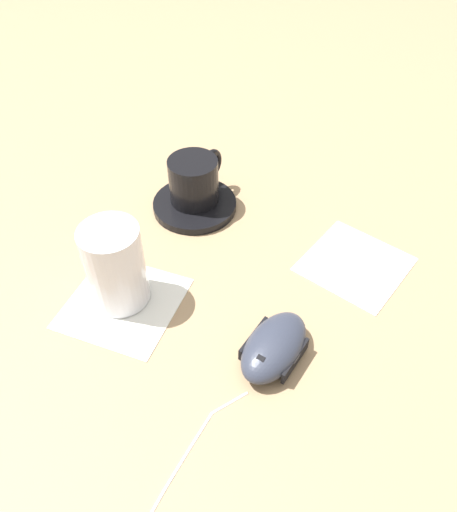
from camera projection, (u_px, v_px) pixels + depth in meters
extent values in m
plane|color=#9E7F5B|center=(213.00, 295.00, 0.64)|extent=(3.00, 3.00, 0.00)
cylinder|color=black|center=(195.00, 205.00, 0.76)|extent=(0.13, 0.13, 0.01)
cylinder|color=black|center=(194.00, 181.00, 0.74)|extent=(0.07, 0.07, 0.07)
torus|color=black|center=(210.00, 165.00, 0.76)|extent=(0.05, 0.01, 0.05)
ellipsoid|color=#2D3342|center=(274.00, 347.00, 0.57)|extent=(0.11, 0.06, 0.04)
cylinder|color=black|center=(261.00, 360.00, 0.54)|extent=(0.01, 0.01, 0.01)
cube|color=black|center=(295.00, 360.00, 0.56)|extent=(0.06, 0.01, 0.02)
cube|color=black|center=(253.00, 338.00, 0.58)|extent=(0.06, 0.01, 0.02)
cylinder|color=white|center=(230.00, 402.00, 0.54)|extent=(0.04, 0.02, 0.00)
cylinder|color=white|center=(201.00, 430.00, 0.51)|extent=(0.04, 0.01, 0.00)
cylinder|color=white|center=(178.00, 468.00, 0.49)|extent=(0.04, 0.01, 0.00)
cylinder|color=white|center=(152.00, 511.00, 0.46)|extent=(0.04, 0.01, 0.00)
sphere|color=white|center=(247.00, 393.00, 0.54)|extent=(0.00, 0.00, 0.00)
sphere|color=white|center=(212.00, 413.00, 0.53)|extent=(0.00, 0.00, 0.00)
sphere|color=white|center=(190.00, 448.00, 0.50)|extent=(0.00, 0.00, 0.00)
sphere|color=white|center=(165.00, 489.00, 0.47)|extent=(0.00, 0.00, 0.00)
cube|color=silver|center=(123.00, 303.00, 0.63)|extent=(0.16, 0.16, 0.00)
cylinder|color=silver|center=(115.00, 266.00, 0.60)|extent=(0.07, 0.07, 0.11)
cube|color=white|center=(355.00, 264.00, 0.68)|extent=(0.14, 0.14, 0.00)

